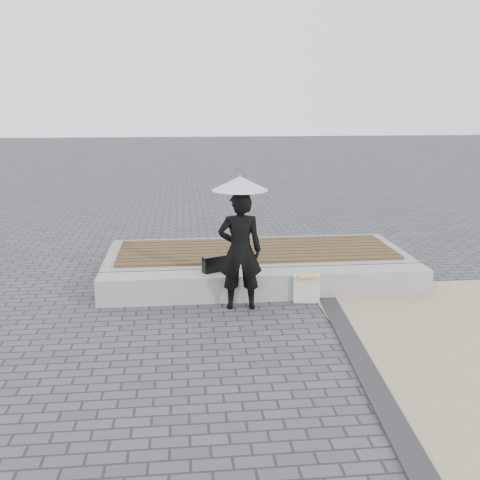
{
  "coord_description": "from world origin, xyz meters",
  "views": [
    {
      "loc": [
        -1.23,
        -6.36,
        2.89
      ],
      "look_at": [
        -0.44,
        1.19,
        1.0
      ],
      "focal_mm": 42.14,
      "sensor_mm": 36.0,
      "label": 1
    }
  ],
  "objects_px": {
    "seating_ledge": "(267,284)",
    "canvas_tote": "(306,288)",
    "parasol": "(240,183)",
    "handbag": "(214,264)",
    "woman": "(240,251)"
  },
  "relations": [
    {
      "from": "seating_ledge",
      "to": "canvas_tote",
      "type": "distance_m",
      "value": 0.61
    },
    {
      "from": "seating_ledge",
      "to": "handbag",
      "type": "height_order",
      "value": "handbag"
    },
    {
      "from": "parasol",
      "to": "handbag",
      "type": "xyz_separation_m",
      "value": [
        -0.34,
        0.49,
        -1.27
      ]
    },
    {
      "from": "parasol",
      "to": "woman",
      "type": "bearing_deg",
      "value": -90.0
    },
    {
      "from": "handbag",
      "to": "canvas_tote",
      "type": "relative_size",
      "value": 0.85
    },
    {
      "from": "parasol",
      "to": "canvas_tote",
      "type": "relative_size",
      "value": 2.44
    },
    {
      "from": "woman",
      "to": "parasol",
      "type": "relative_size",
      "value": 1.72
    },
    {
      "from": "woman",
      "to": "canvas_tote",
      "type": "relative_size",
      "value": 4.19
    },
    {
      "from": "woman",
      "to": "parasol",
      "type": "bearing_deg",
      "value": -86.78
    },
    {
      "from": "seating_ledge",
      "to": "canvas_tote",
      "type": "relative_size",
      "value": 12.39
    },
    {
      "from": "woman",
      "to": "canvas_tote",
      "type": "bearing_deg",
      "value": -167.48
    },
    {
      "from": "parasol",
      "to": "handbag",
      "type": "distance_m",
      "value": 1.4
    },
    {
      "from": "canvas_tote",
      "to": "woman",
      "type": "bearing_deg",
      "value": -162.11
    },
    {
      "from": "woman",
      "to": "handbag",
      "type": "height_order",
      "value": "woman"
    },
    {
      "from": "seating_ledge",
      "to": "parasol",
      "type": "xyz_separation_m",
      "value": [
        -0.44,
        -0.41,
        1.59
      ]
    }
  ]
}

